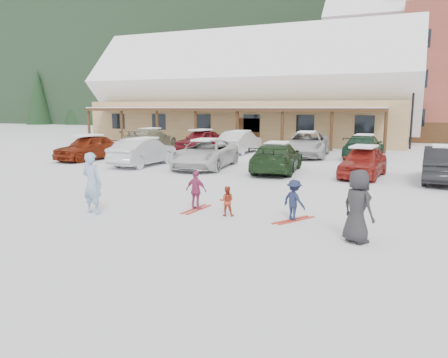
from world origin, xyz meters
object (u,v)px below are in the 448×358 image
at_px(adult_skier, 92,183).
at_px(parked_car_10, 306,144).
at_px(child_navy, 294,200).
at_px(parked_car_1, 143,152).
at_px(lamp_post, 413,106).
at_px(parked_car_8, 201,140).
at_px(parked_car_9, 240,142).
at_px(day_lodge, 248,98).
at_px(bystander_dark, 358,206).
at_px(parked_car_4, 363,162).
at_px(toddler_red, 227,201).
at_px(parked_car_5, 444,164).
at_px(child_magenta, 196,190).
at_px(parked_car_0, 89,148).
at_px(parked_car_11, 364,147).
at_px(parked_car_3, 277,157).
at_px(parked_car_2, 205,154).
at_px(parked_car_7, 150,139).

xyz_separation_m(adult_skier, parked_car_10, (2.34, 17.37, -0.12)).
distance_m(child_navy, parked_car_1, 13.13).
bearing_deg(parked_car_10, lamp_post, 47.02).
relative_size(parked_car_8, parked_car_9, 0.97).
height_order(day_lodge, bystander_dark, day_lodge).
relative_size(adult_skier, bystander_dark, 1.06).
xyz_separation_m(child_navy, parked_car_9, (-7.91, 16.12, 0.18)).
bearing_deg(day_lodge, parked_car_9, -72.05).
xyz_separation_m(bystander_dark, parked_car_4, (-0.92, 10.06, -0.16)).
bearing_deg(toddler_red, child_navy, 167.84).
height_order(child_navy, parked_car_5, parked_car_5).
relative_size(child_magenta, parked_car_8, 0.27).
height_order(parked_car_0, parked_car_5, parked_car_5).
xyz_separation_m(parked_car_9, parked_car_11, (8.05, 0.14, -0.03)).
relative_size(child_navy, parked_car_11, 0.23).
bearing_deg(child_navy, parked_car_0, -2.14).
bearing_deg(parked_car_4, child_magenta, -109.20).
height_order(parked_car_3, parked_car_4, parked_car_3).
bearing_deg(parked_car_9, parked_car_0, 47.50).
distance_m(parked_car_1, parked_car_9, 8.38).
xyz_separation_m(day_lodge, parked_car_9, (3.56, -11.00, -3.19)).
distance_m(parked_car_1, parked_car_2, 3.46).
height_order(child_navy, child_magenta, child_magenta).
xyz_separation_m(child_magenta, parked_car_2, (-3.86, 8.56, 0.13)).
distance_m(bystander_dark, parked_car_9, 19.99).
xyz_separation_m(day_lodge, parked_car_1, (1.14, -19.02, -3.21)).
bearing_deg(child_navy, parked_car_9, -34.83).
bearing_deg(parked_car_8, parked_car_1, -75.86).
relative_size(adult_skier, child_navy, 1.58).
height_order(adult_skier, parked_car_0, adult_skier).
height_order(toddler_red, parked_car_3, parked_car_3).
height_order(parked_car_7, parked_car_8, parked_car_7).
distance_m(child_magenta, parked_car_1, 10.83).
height_order(lamp_post, bystander_dark, lamp_post).
height_order(child_navy, parked_car_10, parked_car_10).
bearing_deg(bystander_dark, parked_car_4, -47.82).
height_order(bystander_dark, parked_car_4, bystander_dark).
distance_m(parked_car_7, parked_car_8, 4.05).
distance_m(parked_car_0, parked_car_1, 4.44).
bearing_deg(parked_car_10, adult_skier, -103.77).
xyz_separation_m(adult_skier, parked_car_5, (9.78, 10.20, -0.15)).
bearing_deg(lamp_post, parked_car_11, -108.72).
distance_m(toddler_red, parked_car_9, 17.43).
distance_m(parked_car_3, parked_car_9, 8.91).
bearing_deg(parked_car_4, adult_skier, -117.00).
xyz_separation_m(toddler_red, parked_car_4, (2.82, 8.96, 0.26)).
relative_size(child_magenta, parked_car_2, 0.23).
bearing_deg(parked_car_5, parked_car_8, -24.84).
xyz_separation_m(adult_skier, parked_car_4, (6.53, 10.27, -0.22)).
bearing_deg(bystander_dark, adult_skier, 38.61).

